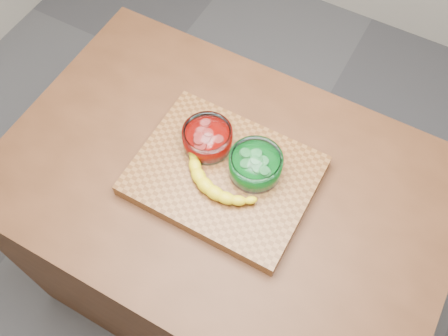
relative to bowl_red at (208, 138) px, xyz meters
The scene contains 6 objects.
ground 0.97m from the bowl_red, 33.85° to the right, with size 3.50×3.50×0.00m, color #545559.
counter 0.53m from the bowl_red, 33.85° to the right, with size 1.20×0.80×0.90m, color #512D18.
cutting_board 0.11m from the bowl_red, 33.85° to the right, with size 0.45×0.35×0.04m, color brown.
bowl_red is the anchor object (origin of this frame).
bowl_green 0.15m from the bowl_red, ahead, with size 0.13×0.13×0.06m.
banana 0.11m from the bowl_red, 42.99° to the right, with size 0.25×0.16×0.04m, color yellow, non-canonical shape.
Camera 1 is at (0.30, -0.54, 2.05)m, focal length 40.00 mm.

